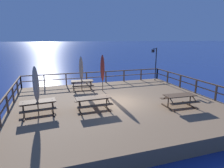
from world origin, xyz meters
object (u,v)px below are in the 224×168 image
Objects in this scene: picnic_table_front_right at (38,105)px; picnic_table_mid_left at (93,101)px; patio_umbrella_tall_mid_right at (81,69)px; picnic_table_mid_right at (180,98)px; lamp_post_hooked at (155,59)px; patio_umbrella_tall_front at (102,68)px; picnic_table_back_left at (82,83)px; patio_umbrella_short_front at (36,84)px.

picnic_table_front_right is 0.97× the size of picnic_table_mid_left.
picnic_table_mid_right is at bearing -49.17° from patio_umbrella_tall_mid_right.
picnic_table_front_right is 3.03m from picnic_table_mid_left.
patio_umbrella_tall_mid_right is at bearing 130.83° from picnic_table_mid_right.
lamp_post_hooked reaches higher than patio_umbrella_tall_mid_right.
picnic_table_mid_left is at bearing 167.58° from picnic_table_mid_right.
lamp_post_hooked is at bearing 71.77° from picnic_table_mid_right.
picnic_table_front_right is at bearing -124.85° from patio_umbrella_tall_mid_right.
lamp_post_hooked is (5.83, 2.14, 0.30)m from patio_umbrella_tall_front.
lamp_post_hooked reaches higher than patio_umbrella_tall_front.
picnic_table_mid_right is 0.61× the size of lamp_post_hooked.
patio_umbrella_tall_front is 6.22m from lamp_post_hooked.
picnic_table_back_left is 0.65× the size of patio_umbrella_tall_front.
picnic_table_front_right is 0.69× the size of patio_umbrella_tall_front.
patio_umbrella_short_front is at bearing -141.85° from patio_umbrella_tall_front.
picnic_table_back_left is 0.69× the size of patio_umbrella_tall_mid_right.
patio_umbrella_tall_mid_right is (-0.03, 0.02, 1.17)m from picnic_table_back_left.
patio_umbrella_short_front is (-0.01, -0.05, 1.15)m from picnic_table_front_right.
picnic_table_mid_left is 4.83m from patio_umbrella_tall_mid_right.
picnic_table_mid_left is 0.75× the size of patio_umbrella_tall_mid_right.
picnic_table_mid_left is 0.71× the size of patio_umbrella_tall_front.
patio_umbrella_tall_mid_right reaches higher than patio_umbrella_short_front.
patio_umbrella_tall_mid_right is at bearing 55.37° from patio_umbrella_short_front.
patio_umbrella_tall_front is at bearing 37.80° from picnic_table_front_right.
picnic_table_mid_left is (-5.10, 1.12, 0.00)m from picnic_table_mid_right.
patio_umbrella_short_front reaches higher than picnic_table_mid_right.
picnic_table_mid_right is 0.72× the size of patio_umbrella_short_front.
picnic_table_back_left is 0.58× the size of lamp_post_hooked.
patio_umbrella_tall_front is (1.50, -0.83, 1.26)m from picnic_table_back_left.
picnic_table_front_right is 5.53m from patio_umbrella_tall_mid_right.
lamp_post_hooked is (7.43, 5.98, 1.55)m from picnic_table_mid_left.
patio_umbrella_tall_mid_right reaches higher than picnic_table_mid_right.
picnic_table_front_right is 8.23m from picnic_table_mid_right.
picnic_table_back_left is 0.94× the size of picnic_table_front_right.
patio_umbrella_short_front is 0.84× the size of lamp_post_hooked.
picnic_table_mid_right is 0.68× the size of patio_umbrella_tall_front.
picnic_table_mid_right is 0.72× the size of patio_umbrella_tall_mid_right.
picnic_table_back_left is at bearing 54.72° from picnic_table_front_right.
picnic_table_mid_left is 0.75× the size of patio_umbrella_short_front.
patio_umbrella_tall_front is (4.62, 3.58, 1.26)m from picnic_table_front_right.
lamp_post_hooked is (2.34, 7.10, 1.55)m from picnic_table_mid_right.
picnic_table_mid_left is 9.67m from lamp_post_hooked.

